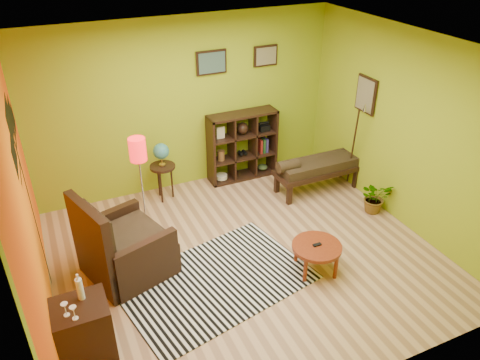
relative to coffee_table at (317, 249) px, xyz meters
name	(u,v)px	position (x,y,z in m)	size (l,w,h in m)	color
ground	(245,256)	(-0.72, 0.63, -0.34)	(5.00, 5.00, 0.00)	tan
room_shell	(238,136)	(-0.81, 0.65, 1.46)	(5.04, 4.54, 2.82)	#90A819
zebra_rug	(216,281)	(-1.27, 0.32, -0.33)	(2.32, 1.51, 0.01)	white
coffee_table	(317,249)	(0.00, 0.00, 0.00)	(0.64, 0.64, 0.41)	maroon
armchair	(123,250)	(-2.27, 0.98, 0.02)	(1.22, 1.21, 1.19)	black
side_cabinet	(84,329)	(-2.92, -0.12, -0.01)	(0.55, 0.50, 0.97)	black
floor_lamp	(139,159)	(-1.81, 1.62, 0.92)	(0.23, 0.23, 1.56)	silver
globe_table	(162,158)	(-1.28, 2.53, 0.40)	(0.40, 0.40, 0.98)	black
cube_shelf	(243,146)	(0.20, 2.66, 0.26)	(1.20, 0.35, 1.20)	black
bench	(316,167)	(1.09, 1.74, 0.09)	(1.48, 0.52, 0.68)	black
potted_plant	(374,200)	(1.58, 0.80, -0.14)	(0.46, 0.51, 0.40)	#26661E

